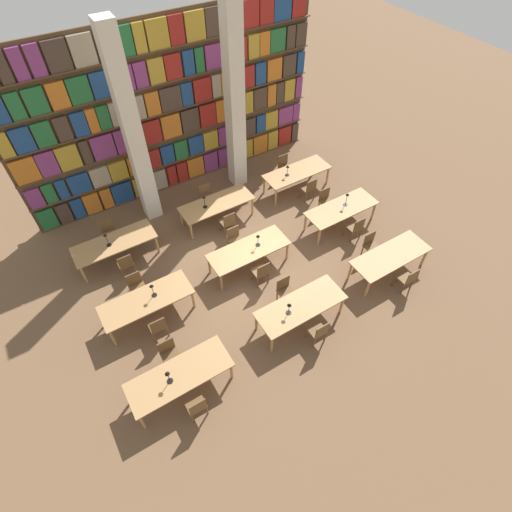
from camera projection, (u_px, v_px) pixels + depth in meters
name	position (u px, v px, depth m)	size (l,w,h in m)	color
ground_plane	(252.00, 265.00, 11.96)	(40.00, 40.00, 0.00)	brown
bookshelf_bank	(173.00, 111.00, 12.61)	(10.16, 0.35, 5.50)	brown
pillar_left	(133.00, 134.00, 11.20)	(0.49, 0.49, 6.00)	silver
pillar_center	(235.00, 104.00, 12.33)	(0.49, 0.49, 6.00)	silver
reading_table_0	(180.00, 376.00, 8.98)	(2.38, 0.90, 0.73)	tan
chair_0	(196.00, 406.00, 8.71)	(0.42, 0.40, 0.89)	brown
chair_1	(169.00, 353.00, 9.53)	(0.42, 0.40, 0.89)	brown
desk_lamp_0	(168.00, 375.00, 8.61)	(0.14, 0.14, 0.43)	black
reading_table_1	(301.00, 307.00, 10.21)	(2.38, 0.90, 0.73)	tan
chair_2	(318.00, 331.00, 9.94)	(0.42, 0.40, 0.89)	brown
chair_3	(285.00, 290.00, 10.76)	(0.42, 0.40, 0.89)	brown
desk_lamp_1	(289.00, 307.00, 9.80)	(0.14, 0.14, 0.39)	black
reading_table_2	(391.00, 257.00, 11.31)	(2.38, 0.90, 0.73)	tan
chair_4	(407.00, 278.00, 11.03)	(0.42, 0.40, 0.89)	brown
chair_5	(371.00, 245.00, 11.84)	(0.42, 0.40, 0.89)	brown
reading_table_3	(147.00, 301.00, 10.32)	(2.38, 0.90, 0.73)	tan
chair_6	(158.00, 326.00, 10.03)	(0.42, 0.40, 0.89)	brown
chair_7	(137.00, 286.00, 10.85)	(0.42, 0.40, 0.89)	brown
desk_lamp_2	(152.00, 288.00, 10.12)	(0.14, 0.14, 0.45)	black
reading_table_4	(249.00, 251.00, 11.47)	(2.38, 0.90, 0.73)	tan
chair_8	(261.00, 272.00, 11.17)	(0.42, 0.40, 0.89)	brown
chair_9	(235.00, 239.00, 11.99)	(0.42, 0.40, 0.89)	brown
desk_lamp_3	(258.00, 238.00, 11.30)	(0.14, 0.14, 0.42)	black
reading_table_5	(341.00, 209.00, 12.62)	(2.38, 0.90, 0.73)	tan
chair_10	(355.00, 227.00, 12.33)	(0.42, 0.40, 0.89)	brown
chair_11	(326.00, 200.00, 13.15)	(0.42, 0.40, 0.89)	brown
desk_lamp_4	(347.00, 197.00, 12.42)	(0.14, 0.14, 0.46)	black
reading_table_6	(115.00, 244.00, 11.64)	(2.38, 0.90, 0.73)	tan
chair_12	(126.00, 263.00, 11.37)	(0.42, 0.40, 0.89)	brown
chair_13	(109.00, 232.00, 12.19)	(0.42, 0.40, 0.89)	brown
desk_lamp_5	(106.00, 238.00, 11.27)	(0.14, 0.14, 0.47)	black
reading_table_7	(217.00, 204.00, 12.77)	(2.38, 0.90, 0.73)	tan
chair_14	(228.00, 222.00, 12.48)	(0.42, 0.40, 0.89)	brown
chair_15	(206.00, 196.00, 13.30)	(0.42, 0.40, 0.89)	brown
desk_lamp_6	(204.00, 200.00, 12.35)	(0.14, 0.14, 0.45)	black
reading_table_8	(297.00, 173.00, 13.84)	(2.38, 0.90, 0.73)	tan
chair_16	(309.00, 188.00, 13.56)	(0.42, 0.40, 0.89)	brown
chair_17	(285.00, 166.00, 14.38)	(0.42, 0.40, 0.89)	brown
desk_lamp_7	(288.00, 169.00, 13.44)	(0.14, 0.14, 0.40)	black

